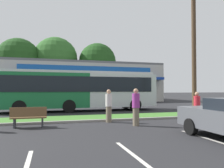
# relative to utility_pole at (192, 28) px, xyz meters

# --- Properties ---
(grass_median) EXTENTS (56.00, 2.20, 0.12)m
(grass_median) POSITION_rel_utility_pole_xyz_m (-5.00, 0.19, -5.91)
(grass_median) COLOR #427A2D
(grass_median) RESTS_ON ground_plane
(curb_lip) EXTENTS (56.00, 0.24, 0.12)m
(curb_lip) POSITION_rel_utility_pole_xyz_m (-5.00, -1.03, -5.91)
(curb_lip) COLOR gray
(curb_lip) RESTS_ON ground_plane
(parking_stripe_1) EXTENTS (0.12, 4.80, 0.01)m
(parking_stripe_1) POSITION_rel_utility_pole_xyz_m (-7.25, -8.27, -5.97)
(parking_stripe_1) COLOR silver
(parking_stripe_1) RESTS_ON ground_plane
(storefront_building) EXTENTS (22.42, 14.52, 5.72)m
(storefront_building) POSITION_rel_utility_pole_xyz_m (-4.24, 22.78, -3.11)
(storefront_building) COLOR #BCB7AD
(storefront_building) RESTS_ON ground_plane
(tree_left) EXTENTS (7.63, 7.63, 10.95)m
(tree_left) POSITION_rel_utility_pole_xyz_m (-14.66, 29.28, 1.15)
(tree_left) COLOR #473323
(tree_left) RESTS_ON ground_plane
(tree_mid_left) EXTENTS (8.29, 8.29, 11.75)m
(tree_mid_left) POSITION_rel_utility_pole_xyz_m (-8.21, 30.18, 1.63)
(tree_mid_left) COLOR #473323
(tree_mid_left) RESTS_ON ground_plane
(tree_mid) EXTENTS (7.21, 7.21, 10.83)m
(tree_mid) POSITION_rel_utility_pole_xyz_m (-0.30, 29.06, 1.24)
(tree_mid) COLOR #473323
(tree_mid) RESTS_ON ground_plane
(utility_pole) EXTENTS (3.03, 2.40, 11.23)m
(utility_pole) POSITION_rel_utility_pole_xyz_m (0.00, 0.00, 0.00)
(utility_pole) COLOR #4C3826
(utility_pole) RESTS_ON ground_plane
(city_bus) EXTENTS (12.81, 2.73, 3.25)m
(city_bus) POSITION_rel_utility_pole_xyz_m (-6.99, 5.28, -4.20)
(city_bus) COLOR #196638
(city_bus) RESTS_ON ground_plane
(bus_stop_bench) EXTENTS (1.60, 0.45, 0.95)m
(bus_stop_bench) POSITION_rel_utility_pole_xyz_m (-10.33, -1.96, -5.47)
(bus_stop_bench) COLOR brown
(bus_stop_bench) RESTS_ON ground_plane
(car_0) EXTENTS (4.22, 1.93, 1.57)m
(car_0) POSITION_rel_utility_pole_xyz_m (-13.45, 12.52, -5.18)
(car_0) COLOR silver
(car_0) RESTS_ON ground_plane
(car_2) EXTENTS (4.60, 1.96, 1.37)m
(car_2) POSITION_rel_utility_pole_xyz_m (-3.56, 11.29, -5.25)
(car_2) COLOR #9E998C
(car_2) RESTS_ON ground_plane
(pedestrian_by_pole) EXTENTS (0.33, 0.33, 1.64)m
(pedestrian_by_pole) POSITION_rel_utility_pole_xyz_m (-1.88, -2.91, -5.15)
(pedestrian_by_pole) COLOR #726651
(pedestrian_by_pole) RESTS_ON ground_plane
(pedestrian_mid) EXTENTS (0.36, 0.36, 1.77)m
(pedestrian_mid) POSITION_rel_utility_pole_xyz_m (-6.32, -1.39, -5.08)
(pedestrian_mid) COLOR #726651
(pedestrian_mid) RESTS_ON ground_plane
(pedestrian_far) EXTENTS (0.37, 0.37, 1.81)m
(pedestrian_far) POSITION_rel_utility_pole_xyz_m (-5.35, -2.88, -5.06)
(pedestrian_far) COLOR #726651
(pedestrian_far) RESTS_ON ground_plane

